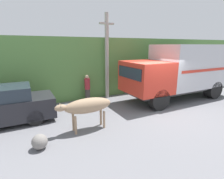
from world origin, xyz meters
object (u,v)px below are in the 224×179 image
at_px(cargo_truck, 183,70).
at_px(utility_pole, 107,55).
at_px(pedestrian_on_hill, 87,87).
at_px(brown_cow, 87,106).
at_px(roadside_rock, 40,142).

bearing_deg(cargo_truck, utility_pole, 151.71).
relative_size(pedestrian_on_hill, utility_pole, 0.31).
bearing_deg(brown_cow, pedestrian_on_hill, 79.55).
distance_m(pedestrian_on_hill, utility_pole, 2.23).
bearing_deg(cargo_truck, brown_cow, -167.43).
height_order(pedestrian_on_hill, roadside_rock, pedestrian_on_hill).
height_order(pedestrian_on_hill, utility_pole, utility_pole).
distance_m(brown_cow, pedestrian_on_hill, 3.67).
bearing_deg(roadside_rock, pedestrian_on_hill, 53.09).
bearing_deg(roadside_rock, utility_pole, 43.68).
bearing_deg(pedestrian_on_hill, roadside_rock, 65.06).
relative_size(pedestrian_on_hill, roadside_rock, 3.20).
bearing_deg(roadside_rock, brown_cow, 17.27).
height_order(brown_cow, roadside_rock, brown_cow).
distance_m(cargo_truck, utility_pole, 4.65).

